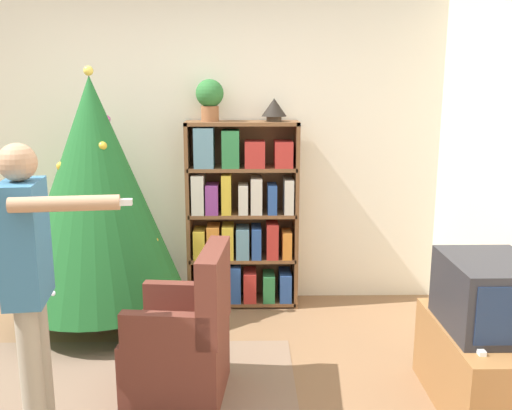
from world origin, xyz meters
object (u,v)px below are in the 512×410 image
at_px(armchair, 184,345).
at_px(standing_person, 30,274).
at_px(table_lamp, 274,108).
at_px(christmas_tree, 96,191).
at_px(television, 489,295).
at_px(potted_plant, 210,97).
at_px(bookshelf, 241,218).

xyz_separation_m(armchair, standing_person, (-0.69, -0.46, 0.61)).
bearing_deg(table_lamp, christmas_tree, -163.85).
distance_m(television, standing_person, 2.43).
bearing_deg(standing_person, armchair, 117.03).
bearing_deg(christmas_tree, potted_plant, 24.98).
distance_m(bookshelf, table_lamp, 0.93).
bearing_deg(standing_person, bookshelf, 144.88).
height_order(armchair, standing_person, standing_person).
xyz_separation_m(bookshelf, table_lamp, (0.27, 0.01, 0.89)).
bearing_deg(christmas_tree, bookshelf, 19.49).
bearing_deg(bookshelf, table_lamp, 1.88).
bearing_deg(christmas_tree, armchair, -54.57).
xyz_separation_m(television, christmas_tree, (-2.46, 1.22, 0.36)).
relative_size(armchair, table_lamp, 4.60).
distance_m(bookshelf, armchair, 1.52).
bearing_deg(television, table_lamp, 124.84).
relative_size(bookshelf, table_lamp, 7.67).
bearing_deg(table_lamp, bookshelf, -178.12).
bearing_deg(television, standing_person, -173.26).
distance_m(armchair, table_lamp, 2.03).
relative_size(bookshelf, christmas_tree, 0.79).
bearing_deg(television, bookshelf, 130.94).
relative_size(television, christmas_tree, 0.31).
height_order(christmas_tree, standing_person, christmas_tree).
xyz_separation_m(christmas_tree, armchair, (0.74, -1.04, -0.73)).
relative_size(television, armchair, 0.65).
xyz_separation_m(potted_plant, table_lamp, (0.51, 0.00, -0.09)).
bearing_deg(armchair, christmas_tree, -138.80).
bearing_deg(armchair, table_lamp, 163.15).
xyz_separation_m(television, table_lamp, (-1.12, 1.61, 0.94)).
height_order(bookshelf, standing_person, standing_person).
relative_size(potted_plant, table_lamp, 1.64).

